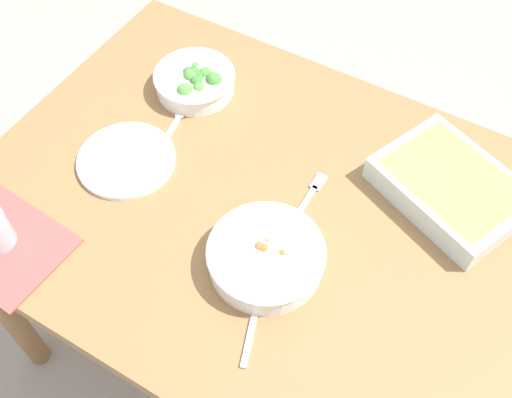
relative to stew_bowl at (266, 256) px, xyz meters
name	(u,v)px	position (x,y,z in m)	size (l,w,h in m)	color
ground_plane	(256,336)	(-0.10, 0.13, -0.77)	(6.00, 6.00, 0.00)	#9E9389
dining_table	(256,222)	(-0.10, 0.13, -0.12)	(1.20, 0.90, 0.74)	olive
stew_bowl	(266,256)	(0.00, 0.00, 0.00)	(0.23, 0.23, 0.06)	white
broccoli_bowl	(195,80)	(-0.39, 0.34, 0.00)	(0.20, 0.20, 0.07)	white
baking_dish	(451,186)	(0.25, 0.34, 0.00)	(0.36, 0.32, 0.06)	silver
side_plate	(126,160)	(-0.40, 0.07, -0.03)	(0.22, 0.22, 0.01)	white
spoon_by_stew	(256,310)	(0.03, -0.10, -0.03)	(0.08, 0.17, 0.01)	silver
spoon_by_broccoli	(174,126)	(-0.37, 0.21, -0.03)	(0.05, 0.18, 0.01)	silver
fork_on_table	(308,199)	(0.00, 0.18, -0.03)	(0.02, 0.18, 0.01)	silver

